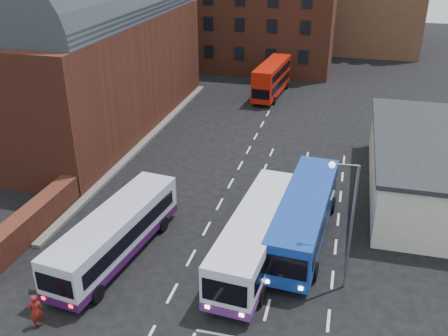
% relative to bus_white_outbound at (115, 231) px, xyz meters
% --- Properties ---
extents(ground, '(180.00, 180.00, 0.00)m').
position_rel_bus_white_outbound_xyz_m(ground, '(4.14, -1.52, -1.69)').
color(ground, black).
extents(railway_station, '(12.00, 28.00, 16.00)m').
position_rel_bus_white_outbound_xyz_m(railway_station, '(-11.36, 19.48, 5.95)').
color(railway_station, '#602B1E').
rests_on(railway_station, ground).
extents(forecourt_wall, '(1.20, 10.00, 1.80)m').
position_rel_bus_white_outbound_xyz_m(forecourt_wall, '(-6.06, 0.48, -0.79)').
color(forecourt_wall, '#602B1E').
rests_on(forecourt_wall, ground).
extents(cream_building, '(10.40, 16.40, 4.25)m').
position_rel_bus_white_outbound_xyz_m(cream_building, '(19.14, 12.48, 0.47)').
color(cream_building, beige).
rests_on(cream_building, ground).
extents(brick_terrace, '(22.00, 10.00, 11.00)m').
position_rel_bus_white_outbound_xyz_m(brick_terrace, '(-1.86, 44.48, 3.81)').
color(brick_terrace, brown).
rests_on(brick_terrace, ground).
extents(castle_keep, '(22.00, 22.00, 12.00)m').
position_rel_bus_white_outbound_xyz_m(castle_keep, '(10.14, 64.48, 4.31)').
color(castle_keep, brown).
rests_on(castle_keep, ground).
extents(bus_white_outbound, '(3.68, 10.69, 2.86)m').
position_rel_bus_white_outbound_xyz_m(bus_white_outbound, '(0.00, 0.00, 0.00)').
color(bus_white_outbound, '#B7B7D3').
rests_on(bus_white_outbound, ground).
extents(bus_white_inbound, '(3.48, 11.22, 3.01)m').
position_rel_bus_white_outbound_xyz_m(bus_white_inbound, '(7.79, 1.69, 0.09)').
color(bus_white_inbound, silver).
rests_on(bus_white_inbound, ground).
extents(bus_blue, '(3.39, 11.32, 3.05)m').
position_rel_bus_white_outbound_xyz_m(bus_blue, '(10.14, 4.34, 0.11)').
color(bus_blue, '#13389C').
rests_on(bus_blue, ground).
extents(bus_red_double, '(2.98, 9.57, 3.77)m').
position_rel_bus_white_outbound_xyz_m(bus_red_double, '(3.46, 32.58, 0.32)').
color(bus_red_double, '#B51608').
rests_on(bus_red_double, ground).
extents(street_lamp, '(1.47, 0.34, 7.21)m').
position_rel_bus_white_outbound_xyz_m(street_lamp, '(12.49, 0.40, 2.66)').
color(street_lamp, slate).
rests_on(street_lamp, ground).
extents(pedestrian_red, '(0.78, 0.77, 1.81)m').
position_rel_bus_white_outbound_xyz_m(pedestrian_red, '(-1.22, -6.12, -0.78)').
color(pedestrian_red, maroon).
rests_on(pedestrian_red, ground).
extents(pedestrian_beige, '(0.81, 0.64, 1.66)m').
position_rel_bus_white_outbound_xyz_m(pedestrian_beige, '(-2.60, -3.68, -0.86)').
color(pedestrian_beige, tan).
rests_on(pedestrian_beige, ground).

